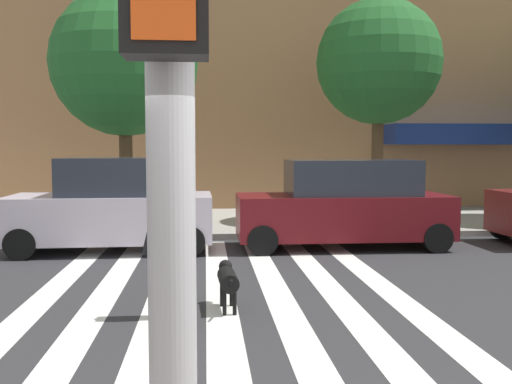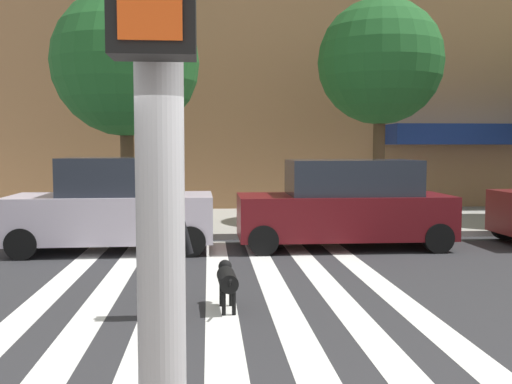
{
  "view_description": "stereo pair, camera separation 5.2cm",
  "coord_description": "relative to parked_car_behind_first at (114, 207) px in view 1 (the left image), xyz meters",
  "views": [
    {
      "loc": [
        -0.97,
        -2.5,
        2.32
      ],
      "look_at": [
        -0.13,
        7.31,
        1.56
      ],
      "focal_mm": 41.31,
      "sensor_mm": 36.0,
      "label": 1
    },
    {
      "loc": [
        -0.92,
        -2.51,
        2.32
      ],
      "look_at": [
        -0.13,
        7.31,
        1.56
      ],
      "focal_mm": 41.31,
      "sensor_mm": 36.0,
      "label": 2
    }
  ],
  "objects": [
    {
      "name": "ground_plane",
      "position": [
        3.0,
        -4.66,
        -1.0
      ],
      "size": [
        160.0,
        160.0,
        0.0
      ],
      "primitive_type": "plane",
      "color": "#2B2B2D"
    },
    {
      "name": "street_tree_middle",
      "position": [
        7.01,
        3.54,
        3.73
      ],
      "size": [
        3.59,
        3.59,
        6.4
      ],
      "color": "#4C3823",
      "rests_on": "sidewalk_far"
    },
    {
      "name": "parked_car_behind_first",
      "position": [
        0.0,
        0.0,
        0.0
      ],
      "size": [
        4.44,
        2.04,
        2.08
      ],
      "color": "#BFB3C4",
      "rests_on": "ground_plane"
    },
    {
      "name": "dog_on_leash",
      "position": [
        2.34,
        -4.95,
        -0.55
      ],
      "size": [
        0.29,
        1.07,
        0.65
      ],
      "color": "black",
      "rests_on": "ground_plane"
    },
    {
      "name": "street_tree_nearest",
      "position": [
        -0.07,
        2.65,
        3.5
      ],
      "size": [
        3.85,
        3.85,
        6.29
      ],
      "color": "#4C3823",
      "rests_on": "sidewalk_far"
    },
    {
      "name": "pedestrian_dog_walker",
      "position": [
        1.53,
        -5.31,
        -0.07
      ],
      "size": [
        0.71,
        0.26,
        1.64
      ],
      "color": "#6B6051",
      "rests_on": "ground_plane"
    },
    {
      "name": "crosswalk_stripes",
      "position": [
        2.26,
        -4.66,
        -0.99
      ],
      "size": [
        5.85,
        11.47,
        0.01
      ],
      "color": "silver",
      "rests_on": "ground_plane"
    },
    {
      "name": "parked_car_third_in_line",
      "position": [
        5.21,
        -0.0,
        -0.01
      ],
      "size": [
        4.8,
        1.9,
        2.02
      ],
      "color": "#5C0F15",
      "rests_on": "ground_plane"
    },
    {
      "name": "sidewalk_far",
      "position": [
        3.0,
        4.38,
        -0.92
      ],
      "size": [
        80.0,
        6.0,
        0.15
      ],
      "primitive_type": "cube",
      "color": "#A29E95",
      "rests_on": "ground_plane"
    }
  ]
}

